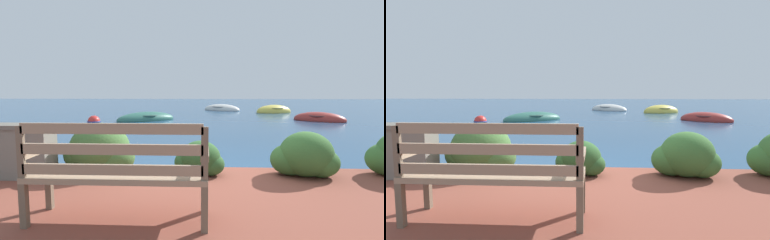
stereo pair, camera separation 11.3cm
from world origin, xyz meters
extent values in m
plane|color=navy|center=(0.00, 0.00, 0.00)|extent=(80.00, 80.00, 0.00)
cube|color=brown|center=(-1.29, -1.72, 0.42)|extent=(0.06, 0.06, 0.40)
cube|color=brown|center=(0.28, -1.72, 0.42)|extent=(0.06, 0.06, 0.40)
cube|color=brown|center=(-1.29, -2.14, 0.42)|extent=(0.06, 0.06, 0.40)
cube|color=brown|center=(0.28, -2.14, 0.42)|extent=(0.06, 0.06, 0.40)
cube|color=gray|center=(-0.50, -1.93, 0.65)|extent=(1.63, 0.48, 0.05)
cube|color=gray|center=(-0.50, -2.14, 0.75)|extent=(1.55, 0.04, 0.09)
cube|color=gray|center=(-0.50, -2.14, 0.93)|extent=(1.55, 0.04, 0.09)
cube|color=gray|center=(-0.50, -2.14, 1.10)|extent=(1.55, 0.04, 0.09)
cube|color=brown|center=(-1.29, -2.14, 0.90)|extent=(0.06, 0.04, 0.45)
cube|color=brown|center=(0.28, -2.14, 0.90)|extent=(0.06, 0.04, 0.45)
cube|color=gray|center=(-1.29, -1.93, 0.85)|extent=(0.07, 0.43, 0.05)
cube|color=gray|center=(0.28, -1.93, 0.85)|extent=(0.07, 0.43, 0.05)
ellipsoid|color=#284C23|center=(-2.76, -0.26, 0.55)|extent=(0.77, 0.69, 0.66)
ellipsoid|color=#284C23|center=(-2.57, -0.30, 0.43)|extent=(0.54, 0.49, 0.42)
ellipsoid|color=#426B33|center=(-1.25, -0.39, 0.58)|extent=(0.86, 0.77, 0.73)
ellipsoid|color=#426B33|center=(-1.48, -0.32, 0.48)|extent=(0.64, 0.58, 0.51)
ellipsoid|color=#426B33|center=(-1.03, -0.43, 0.46)|extent=(0.60, 0.54, 0.47)
ellipsoid|color=#2D5628|center=(0.21, -0.43, 0.46)|extent=(0.57, 0.52, 0.49)
ellipsoid|color=#2D5628|center=(0.05, -0.38, 0.39)|extent=(0.43, 0.39, 0.34)
ellipsoid|color=#2D5628|center=(0.35, -0.46, 0.38)|extent=(0.40, 0.36, 0.31)
ellipsoid|color=#38662D|center=(1.68, -0.42, 0.53)|extent=(0.74, 0.66, 0.63)
ellipsoid|color=#38662D|center=(1.47, -0.37, 0.44)|extent=(0.55, 0.50, 0.44)
ellipsoid|color=#38662D|center=(1.86, -0.46, 0.42)|extent=(0.52, 0.46, 0.41)
ellipsoid|color=#38662D|center=(2.84, -0.32, 0.45)|extent=(0.57, 0.51, 0.46)
ellipsoid|color=#336B5B|center=(-2.48, 8.95, 0.05)|extent=(2.88, 2.49, 0.70)
torus|color=#304F46|center=(-2.48, 8.95, 0.25)|extent=(1.49, 1.49, 0.07)
cube|color=#846647|center=(-2.82, 8.71, 0.22)|extent=(0.59, 0.75, 0.04)
cube|color=#846647|center=(-2.19, 9.16, 0.22)|extent=(0.59, 0.75, 0.04)
ellipsoid|color=#9E2D28|center=(5.39, 9.19, 0.05)|extent=(2.46, 2.17, 0.70)
torus|color=brown|center=(5.39, 9.19, 0.25)|extent=(1.44, 1.44, 0.07)
cube|color=#846647|center=(5.67, 8.99, 0.22)|extent=(0.57, 0.73, 0.04)
cube|color=#846647|center=(5.16, 9.36, 0.22)|extent=(0.57, 0.73, 0.04)
ellipsoid|color=#DBC64C|center=(4.39, 13.90, 0.06)|extent=(2.54, 1.85, 0.84)
torus|color=olive|center=(4.39, 13.90, 0.30)|extent=(1.48, 1.48, 0.07)
cube|color=#846647|center=(4.07, 13.78, 0.27)|extent=(0.42, 0.90, 0.04)
cube|color=#846647|center=(4.66, 13.99, 0.27)|extent=(0.42, 0.90, 0.04)
ellipsoid|color=silver|center=(1.31, 15.72, 0.06)|extent=(2.93, 2.60, 0.74)
torus|color=gray|center=(1.31, 15.72, 0.26)|extent=(1.81, 1.81, 0.07)
cube|color=#846647|center=(0.99, 15.95, 0.23)|extent=(0.70, 0.91, 0.04)
cube|color=#846647|center=(1.58, 15.52, 0.23)|extent=(0.70, 0.91, 0.04)
sphere|color=red|center=(-4.38, 7.54, 0.09)|extent=(0.51, 0.51, 0.51)
torus|color=navy|center=(-4.38, 7.54, 0.09)|extent=(0.56, 0.56, 0.06)
camera|label=1|loc=(0.29, -4.57, 1.43)|focal=28.00mm
camera|label=2|loc=(0.41, -4.57, 1.43)|focal=28.00mm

